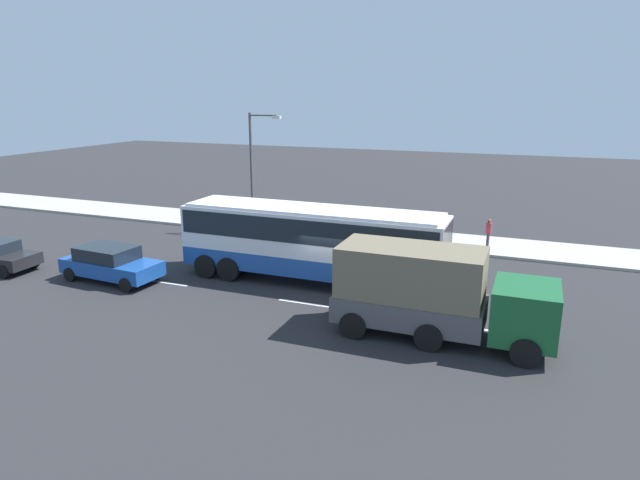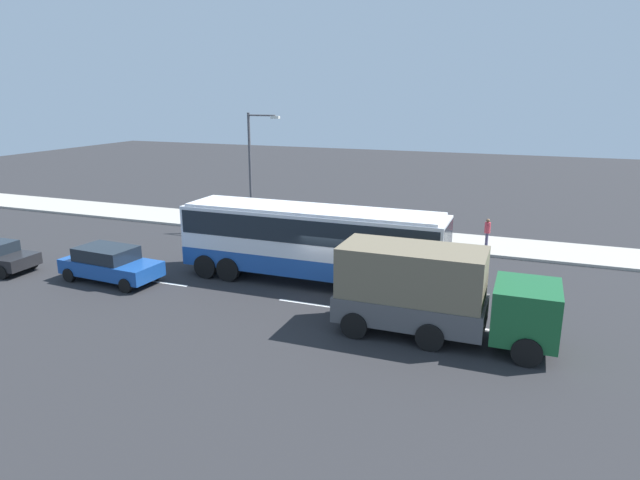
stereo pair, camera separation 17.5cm
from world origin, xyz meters
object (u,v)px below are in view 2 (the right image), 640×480
Objects in this scene: cargo_truck at (435,292)px; pedestrian_at_crossing at (342,216)px; car_blue_saloon at (110,263)px; pedestrian_near_curb at (487,231)px; coach_bus at (311,236)px; street_lamp at (253,163)px.

pedestrian_at_crossing is (-7.78, 12.84, -0.61)m from cargo_truck.
pedestrian_near_curb is (15.58, 11.63, 0.22)m from car_blue_saloon.
street_lamp is (-6.88, 7.66, 2.11)m from coach_bus.
pedestrian_near_curb is 14.23m from street_lamp.
car_blue_saloon is at bearing 39.05° from pedestrian_near_curb.
coach_bus reaches higher than pedestrian_near_curb.
pedestrian_at_crossing is at bearing 63.81° from car_blue_saloon.
cargo_truck reaches higher than pedestrian_near_curb.
coach_bus is 7.28m from cargo_truck.
pedestrian_at_crossing is 6.32m from street_lamp.
cargo_truck is at bearing -31.89° from coach_bus.
street_lamp reaches higher than car_blue_saloon.
street_lamp is at bearing -150.03° from pedestrian_at_crossing.
pedestrian_near_curb is at bearing 86.59° from cargo_truck.
street_lamp is at bearing 131.69° from coach_bus.
pedestrian_near_curb reaches higher than car_blue_saloon.
coach_bus is 10.51m from street_lamp.
pedestrian_at_crossing is (7.02, 12.21, 0.23)m from car_blue_saloon.
street_lamp is (1.73, 10.85, 3.41)m from car_blue_saloon.
coach_bus reaches higher than cargo_truck.
coach_bus is 9.28m from car_blue_saloon.
pedestrian_near_curb is (0.78, 12.25, -0.62)m from cargo_truck.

